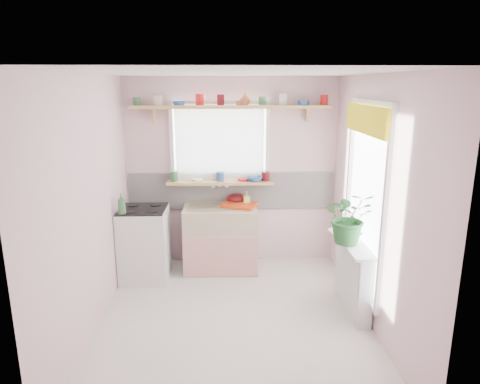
{
  "coord_description": "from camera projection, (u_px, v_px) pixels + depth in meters",
  "views": [
    {
      "loc": [
        -0.06,
        -4.02,
        2.4
      ],
      "look_at": [
        0.08,
        0.55,
        1.24
      ],
      "focal_mm": 32.0,
      "sensor_mm": 36.0,
      "label": 1
    }
  ],
  "objects": [
    {
      "name": "fruit",
      "position": [
        346.0,
        229.0,
        4.61
      ],
      "size": [
        0.2,
        0.14,
        0.1
      ],
      "color": "orange",
      "rests_on": "fruit_bowl"
    },
    {
      "name": "shelf_crockery",
      "position": [
        229.0,
        101.0,
        5.37
      ],
      "size": [
        2.47,
        0.11,
        0.12
      ],
      "color": "#3F7F4C",
      "rests_on": "pine_shelf"
    },
    {
      "name": "sill_crockery",
      "position": [
        220.0,
        177.0,
        5.62
      ],
      "size": [
        1.35,
        0.11,
        0.12
      ],
      "color": "#3F7F4C",
      "rests_on": "windowsill"
    },
    {
      "name": "shelf_vase",
      "position": [
        245.0,
        99.0,
        5.43
      ],
      "size": [
        0.17,
        0.17,
        0.15
      ],
      "primitive_type": "imported",
      "rotation": [
        0.0,
        0.0,
        -0.17
      ],
      "color": "#AF6B36",
      "rests_on": "pine_shelf"
    },
    {
      "name": "pine_shelf",
      "position": [
        231.0,
        107.0,
        5.39
      ],
      "size": [
        2.52,
        0.24,
        0.04
      ],
      "primitive_type": "cube",
      "color": "tan",
      "rests_on": "room"
    },
    {
      "name": "fruit_bowl",
      "position": [
        345.0,
        235.0,
        4.62
      ],
      "size": [
        0.41,
        0.41,
        0.08
      ],
      "primitive_type": "imported",
      "rotation": [
        0.0,
        0.0,
        0.26
      ],
      "color": "silver",
      "rests_on": "radiator_ledge"
    },
    {
      "name": "soap_bottle_sink",
      "position": [
        246.0,
        198.0,
        5.61
      ],
      "size": [
        0.1,
        0.1,
        0.19
      ],
      "primitive_type": "imported",
      "rotation": [
        0.0,
        0.0,
        0.21
      ],
      "color": "#BECC5A",
      "rests_on": "sink_unit"
    },
    {
      "name": "sill_cup",
      "position": [
        216.0,
        176.0,
        5.68
      ],
      "size": [
        0.15,
        0.15,
        0.09
      ],
      "primitive_type": "imported",
      "rotation": [
        0.0,
        0.0,
        -0.27
      ],
      "color": "beige",
      "rests_on": "windowsill"
    },
    {
      "name": "dish_tray",
      "position": [
        239.0,
        205.0,
        5.57
      ],
      "size": [
        0.51,
        0.45,
        0.04
      ],
      "primitive_type": "cube",
      "rotation": [
        0.0,
        0.0,
        -0.39
      ],
      "color": "#E43F14",
      "rests_on": "sink_unit"
    },
    {
      "name": "cooker_bottle",
      "position": [
        122.0,
        204.0,
        5.0
      ],
      "size": [
        0.1,
        0.1,
        0.25
      ],
      "primitive_type": "imported",
      "rotation": [
        0.0,
        0.0,
        0.01
      ],
      "color": "#3A753E",
      "rests_on": "cooker"
    },
    {
      "name": "colander",
      "position": [
        237.0,
        198.0,
        5.72
      ],
      "size": [
        0.35,
        0.35,
        0.13
      ],
      "primitive_type": "ellipsoid",
      "rotation": [
        0.0,
        0.0,
        -0.35
      ],
      "color": "#520E12",
      "rests_on": "sink_unit"
    },
    {
      "name": "jade_plant",
      "position": [
        349.0,
        217.0,
        4.44
      ],
      "size": [
        0.52,
        0.45,
        0.57
      ],
      "primitive_type": "imported",
      "rotation": [
        0.0,
        0.0,
        -0.01
      ],
      "color": "#255D29",
      "rests_on": "radiator_ledge"
    },
    {
      "name": "windowsill",
      "position": [
        220.0,
        182.0,
        5.64
      ],
      "size": [
        1.4,
        0.22,
        0.04
      ],
      "primitive_type": "cube",
      "color": "tan",
      "rests_on": "room"
    },
    {
      "name": "sill_bowl",
      "position": [
        254.0,
        179.0,
        5.6
      ],
      "size": [
        0.21,
        0.21,
        0.06
      ],
      "primitive_type": "imported",
      "rotation": [
        0.0,
        0.0,
        -0.02
      ],
      "color": "#3267A5",
      "rests_on": "windowsill"
    },
    {
      "name": "radiator_ledge",
      "position": [
        353.0,
        275.0,
        4.63
      ],
      "size": [
        0.22,
        0.95,
        0.78
      ],
      "color": "white",
      "rests_on": "ground"
    },
    {
      "name": "room",
      "position": [
        288.0,
        174.0,
        5.01
      ],
      "size": [
        3.2,
        3.2,
        3.2
      ],
      "color": "silver",
      "rests_on": "ground"
    },
    {
      "name": "cooker",
      "position": [
        145.0,
        243.0,
        5.36
      ],
      "size": [
        0.58,
        0.58,
        0.93
      ],
      "color": "white",
      "rests_on": "ground"
    },
    {
      "name": "sink_unit",
      "position": [
        221.0,
        238.0,
        5.63
      ],
      "size": [
        0.95,
        0.65,
        1.11
      ],
      "color": "white",
      "rests_on": "ground"
    },
    {
      "name": "herb_pot",
      "position": [
        352.0,
        224.0,
        4.77
      ],
      "size": [
        0.13,
        0.11,
        0.21
      ],
      "primitive_type": "imported",
      "rotation": [
        0.0,
        0.0,
        0.36
      ],
      "color": "#286126",
      "rests_on": "radiator_ledge"
    }
  ]
}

